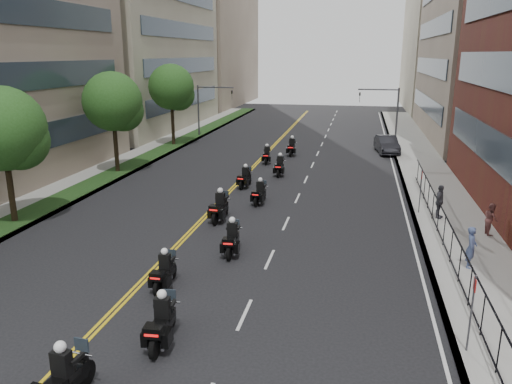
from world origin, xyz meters
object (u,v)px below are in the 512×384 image
motorcycle_6 (245,178)px  motorcycle_8 (267,156)px  motorcycle_2 (164,273)px  pedestrian_c (439,202)px  parked_sedan (387,144)px  motorcycle_5 (260,194)px  motorcycle_3 (232,240)px  pedestrian_b (491,219)px  motorcycle_1 (162,324)px  motorcycle_7 (280,167)px  motorcycle_9 (292,148)px  pedestrian_a (471,247)px  motorcycle_4 (220,208)px  motorcycle_0 (60,383)px

motorcycle_6 → motorcycle_8: 7.98m
motorcycle_2 → pedestrian_c: 15.93m
parked_sedan → motorcycle_5: bearing=-122.6°
motorcycle_3 → pedestrian_b: 13.02m
motorcycle_1 → motorcycle_7: 23.16m
motorcycle_5 → motorcycle_6: 4.02m
pedestrian_c → motorcycle_7: bearing=74.0°
motorcycle_7 → motorcycle_9: 7.81m
motorcycle_8 → pedestrian_a: 22.96m
motorcycle_8 → motorcycle_9: size_ratio=0.91×
motorcycle_8 → motorcycle_9: motorcycle_9 is taller
motorcycle_6 → motorcycle_9: (1.64, 11.69, 0.07)m
motorcycle_8 → pedestrian_c: 17.49m
motorcycle_4 → pedestrian_c: (11.79, 2.47, 0.36)m
motorcycle_3 → motorcycle_8: motorcycle_3 is taller
motorcycle_0 → motorcycle_1: bearing=73.4°
motorcycle_7 → pedestrian_c: pedestrian_c is taller
pedestrian_a → pedestrian_c: bearing=20.6°
motorcycle_0 → motorcycle_8: 30.60m
motorcycle_3 → motorcycle_4: (-1.84, 4.47, 0.04)m
motorcycle_9 → parked_sedan: size_ratio=0.51×
motorcycle_0 → motorcycle_9: size_ratio=1.04×
parked_sedan → pedestrian_a: size_ratio=2.68×
motorcycle_2 → motorcycle_5: bearing=83.1°
motorcycle_0 → motorcycle_1: motorcycle_0 is taller
motorcycle_9 → pedestrian_b: (12.54, -18.60, 0.24)m
motorcycle_8 → parked_sedan: 12.05m
motorcycle_0 → motorcycle_2: size_ratio=1.16×
pedestrian_b → motorcycle_8: bearing=37.7°
motorcycle_2 → pedestrian_a: size_ratio=1.22×
motorcycle_3 → motorcycle_7: motorcycle_3 is taller
pedestrian_c → motorcycle_0: bearing=170.9°
motorcycle_0 → motorcycle_6: bearing=97.3°
motorcycle_2 → pedestrian_c: (11.69, 10.80, 0.44)m
motorcycle_9 → motorcycle_4: bearing=-95.2°
motorcycle_7 → pedestrian_a: size_ratio=1.30×
motorcycle_7 → pedestrian_a: 18.58m
pedestrian_a → pedestrian_b: size_ratio=1.12×
motorcycle_8 → parked_sedan: bearing=28.7°
motorcycle_0 → pedestrian_a: bearing=49.5°
motorcycle_5 → pedestrian_c: (10.27, -1.13, 0.44)m
motorcycle_3 → pedestrian_c: pedestrian_c is taller
motorcycle_7 → parked_sedan: (8.28, 10.75, 0.11)m
motorcycle_3 → motorcycle_8: size_ratio=1.07×
motorcycle_2 → motorcycle_0: bearing=-90.2°
motorcycle_2 → motorcycle_4: (-0.10, 8.33, 0.09)m
motorcycle_5 → parked_sedan: 20.06m
motorcycle_1 → pedestrian_b: (12.43, 12.37, 0.24)m
motorcycle_0 → pedestrian_b: size_ratio=1.58×
motorcycle_3 → motorcycle_7: bearing=86.9°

